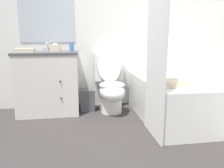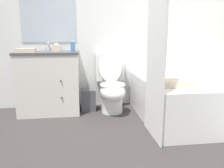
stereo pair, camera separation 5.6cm
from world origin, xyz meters
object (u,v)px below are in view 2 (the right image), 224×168
object	(u,v)px
vanity_cabinet	(50,82)
soap_dispenser	(73,46)
toilet	(112,86)
bathtub	(167,99)
bath_towel_folded	(175,83)
tissue_box	(56,48)
hand_towel_folded	(26,50)
sink_faucet	(49,48)
wastebasket	(88,100)

from	to	relation	value
vanity_cabinet	soap_dispenser	world-z (taller)	soap_dispenser
toilet	bathtub	world-z (taller)	toilet
vanity_cabinet	bath_towel_folded	bearing A→B (deg)	-30.80
toilet	tissue_box	xyz separation A→B (m)	(-0.77, 0.20, 0.54)
hand_towel_folded	sink_faucet	bearing A→B (deg)	49.14
hand_towel_folded	vanity_cabinet	bearing A→B (deg)	24.86
wastebasket	soap_dispenser	distance (m)	0.81
tissue_box	bath_towel_folded	distance (m)	1.73
soap_dispenser	sink_faucet	bearing A→B (deg)	154.84
bath_towel_folded	vanity_cabinet	bearing A→B (deg)	149.20
wastebasket	toilet	bearing A→B (deg)	-12.59
toilet	soap_dispenser	xyz separation A→B (m)	(-0.53, 0.10, 0.56)
sink_faucet	soap_dispenser	size ratio (longest dim) A/B	0.89
toilet	wastebasket	world-z (taller)	toilet
sink_faucet	hand_towel_folded	size ratio (longest dim) A/B	0.58
tissue_box	vanity_cabinet	bearing A→B (deg)	-133.09
vanity_cabinet	toilet	world-z (taller)	toilet
toilet	bathtub	xyz separation A→B (m)	(0.69, -0.40, -0.11)
hand_towel_folded	soap_dispenser	bearing A→B (deg)	12.86
tissue_box	soap_dispenser	xyz separation A→B (m)	(0.24, -0.10, 0.03)
vanity_cabinet	sink_faucet	size ratio (longest dim) A/B	6.13
bathtub	soap_dispenser	bearing A→B (deg)	157.89
vanity_cabinet	sink_faucet	xyz separation A→B (m)	(-0.00, 0.18, 0.46)
sink_faucet	hand_towel_folded	xyz separation A→B (m)	(-0.26, -0.30, -0.01)
vanity_cabinet	tissue_box	bearing A→B (deg)	46.91
tissue_box	bath_towel_folded	world-z (taller)	tissue_box
vanity_cabinet	bathtub	world-z (taller)	vanity_cabinet
sink_faucet	soap_dispenser	distance (m)	0.38
vanity_cabinet	bath_towel_folded	size ratio (longest dim) A/B	2.55
wastebasket	sink_faucet	bearing A→B (deg)	161.16
vanity_cabinet	bath_towel_folded	distance (m)	1.73
sink_faucet	wastebasket	bearing A→B (deg)	-18.84
sink_faucet	toilet	world-z (taller)	sink_faucet
bathtub	wastebasket	distance (m)	1.13
toilet	bath_towel_folded	xyz separation A→B (m)	(0.60, -0.80, 0.19)
hand_towel_folded	tissue_box	bearing A→B (deg)	32.69
toilet	tissue_box	distance (m)	0.96
toilet	sink_faucet	bearing A→B (deg)	163.51
toilet	hand_towel_folded	xyz separation A→B (m)	(-1.14, -0.04, 0.52)
soap_dispenser	tissue_box	bearing A→B (deg)	157.45
tissue_box	toilet	bearing A→B (deg)	-14.30
wastebasket	bath_towel_folded	distance (m)	1.35
wastebasket	vanity_cabinet	bearing A→B (deg)	179.39
toilet	vanity_cabinet	bearing A→B (deg)	174.74
soap_dispenser	bath_towel_folded	bearing A→B (deg)	-38.39
tissue_box	soap_dispenser	world-z (taller)	soap_dispenser
tissue_box	bath_towel_folded	size ratio (longest dim) A/B	0.41
sink_faucet	tissue_box	size ratio (longest dim) A/B	1.02
tissue_box	bath_towel_folded	bearing A→B (deg)	-36.03
bathtub	tissue_box	world-z (taller)	tissue_box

